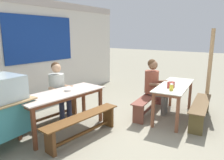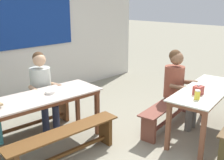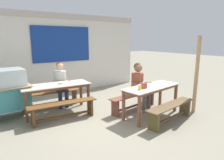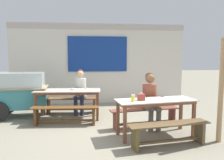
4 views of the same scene
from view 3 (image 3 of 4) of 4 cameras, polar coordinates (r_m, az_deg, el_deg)
ground_plane at (r=4.93m, az=-0.80°, el=-10.99°), size 40.00×40.00×0.00m
backdrop_wall at (r=7.24m, az=-14.09°, el=7.95°), size 6.11×0.23×2.79m
dining_table_far at (r=5.25m, az=-16.01°, el=-2.12°), size 1.76×0.78×0.77m
dining_table_near at (r=4.97m, az=11.52°, el=-2.75°), size 1.72×0.82×0.77m
bench_far_back at (r=5.89m, az=-17.19°, el=-4.67°), size 1.60×0.42×0.44m
bench_far_front at (r=4.84m, az=-14.01°, el=-8.17°), size 1.64×0.39×0.44m
bench_near_back at (r=5.42m, az=6.50°, el=-5.68°), size 1.68×0.49×0.44m
bench_near_front at (r=4.78m, az=16.85°, el=-8.57°), size 1.58×0.51×0.44m
food_cart at (r=5.34m, az=-29.96°, el=-2.94°), size 1.65×0.95×1.21m
person_right_near_table at (r=5.34m, az=7.91°, el=-0.98°), size 0.46×0.57×1.29m
person_center_facing at (r=5.79m, az=-14.72°, el=-0.36°), size 0.48×0.54×1.28m
tissue_box at (r=4.69m, az=9.15°, el=-1.61°), size 0.14×0.11×0.15m
condiment_jar at (r=4.51m, az=8.11°, el=-2.15°), size 0.08×0.08×0.13m
soup_bowl at (r=5.26m, az=-14.67°, el=-0.88°), size 0.15×0.15×0.04m
wooden_support_post at (r=5.50m, az=23.47°, el=1.33°), size 0.09×0.09×2.01m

